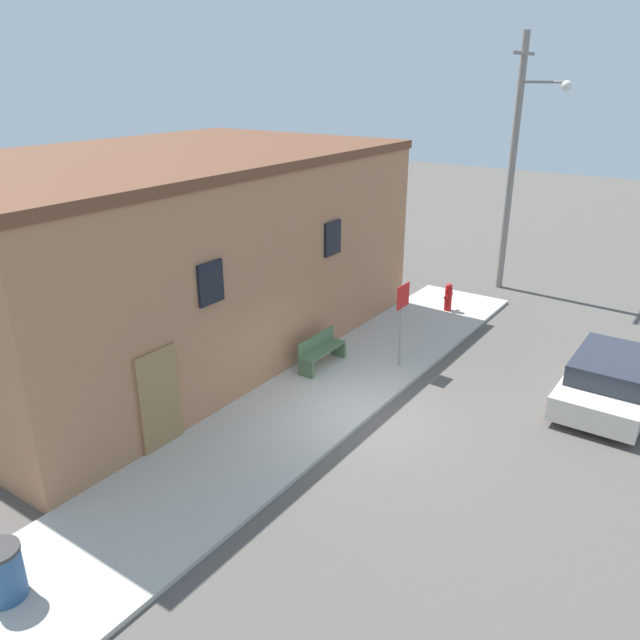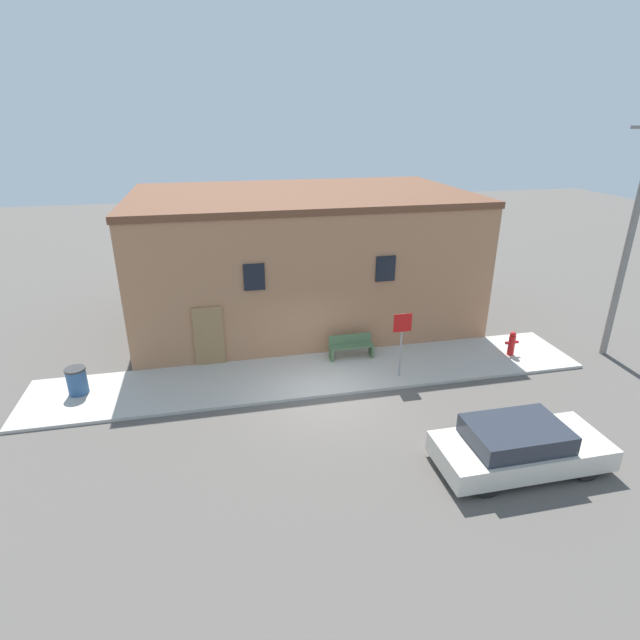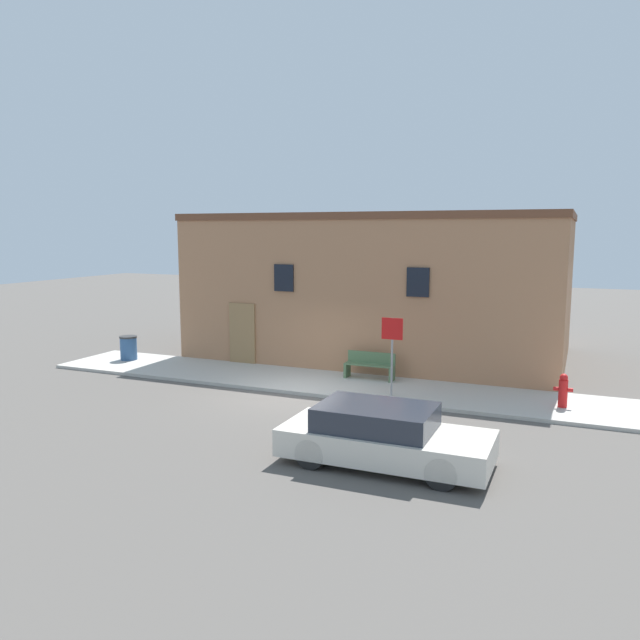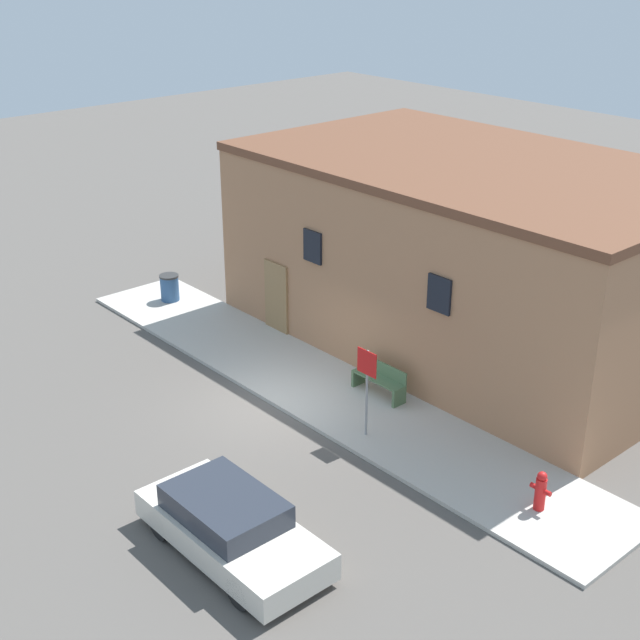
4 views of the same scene
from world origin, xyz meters
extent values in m
plane|color=#56514C|center=(0.00, 0.00, 0.00)|extent=(80.00, 80.00, 0.00)
cube|color=#BCB7AD|center=(0.00, 1.46, 0.05)|extent=(18.24, 2.92, 0.10)
cube|color=#A87551|center=(0.52, 6.87, 2.52)|extent=(13.07, 7.90, 5.05)
cube|color=brown|center=(0.52, 6.87, 5.17)|extent=(13.17, 8.00, 0.24)
cube|color=black|center=(-1.76, 2.89, 3.13)|extent=(0.70, 0.08, 0.90)
cube|color=black|center=(2.81, 2.89, 3.13)|extent=(0.70, 0.08, 0.90)
cube|color=#937047|center=(-3.40, 2.89, 1.10)|extent=(1.00, 0.08, 2.20)
cylinder|color=red|center=(7.14, 1.31, 0.47)|extent=(0.23, 0.23, 0.73)
sphere|color=red|center=(7.14, 1.31, 0.89)|extent=(0.21, 0.21, 0.21)
cylinder|color=red|center=(6.96, 1.31, 0.58)|extent=(0.13, 0.10, 0.10)
cylinder|color=red|center=(7.32, 1.31, 0.58)|extent=(0.13, 0.10, 0.10)
cylinder|color=gray|center=(2.67, 0.69, 1.20)|extent=(0.06, 0.06, 2.20)
cube|color=red|center=(2.67, 0.67, 2.00)|extent=(0.61, 0.02, 0.61)
cube|color=#4C6B47|center=(0.74, 2.29, 0.32)|extent=(0.08, 0.44, 0.44)
cube|color=#4C6B47|center=(2.21, 2.29, 0.32)|extent=(0.08, 0.44, 0.44)
cube|color=#4C6B47|center=(1.47, 2.29, 0.56)|extent=(1.55, 0.44, 0.04)
cube|color=#4C6B47|center=(1.47, 2.49, 0.75)|extent=(1.55, 0.04, 0.35)
cylinder|color=#2D517F|center=(-7.43, 1.74, 0.50)|extent=(0.59, 0.59, 0.79)
cylinder|color=#2D2D2D|center=(-7.43, 1.74, 0.92)|extent=(0.61, 0.61, 0.06)
cylinder|color=black|center=(5.30, -3.36, 0.31)|extent=(0.62, 0.20, 0.62)
cylinder|color=black|center=(5.30, -4.96, 0.31)|extent=(0.62, 0.20, 0.62)
cylinder|color=black|center=(2.68, -3.36, 0.31)|extent=(0.62, 0.20, 0.62)
cylinder|color=black|center=(2.68, -4.96, 0.31)|extent=(0.62, 0.20, 0.62)
cube|color=beige|center=(3.99, -4.16, 0.45)|extent=(4.21, 1.80, 0.56)
cube|color=#282D38|center=(3.78, -4.16, 0.97)|extent=(2.32, 1.58, 0.48)
camera|label=1|loc=(-10.56, -5.93, 7.17)|focal=35.00mm
camera|label=2|loc=(-3.00, -12.99, 8.10)|focal=28.00mm
camera|label=3|loc=(7.49, -15.79, 4.68)|focal=35.00mm
camera|label=4|loc=(15.56, -12.14, 11.12)|focal=50.00mm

